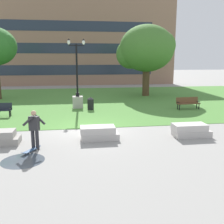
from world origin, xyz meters
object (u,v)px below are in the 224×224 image
object	(u,v)px
skateboard	(31,150)
park_bench_near_right	(188,102)
trash_bin	(91,103)
concrete_block_left	(99,133)
person_skateboarder	(34,128)
lamp_post_right	(78,94)
concrete_block_right	(191,130)

from	to	relation	value
skateboard	park_bench_near_right	distance (m)	13.12
park_bench_near_right	trash_bin	xyz separation A→B (m)	(-7.38, 0.87, -0.04)
concrete_block_left	person_skateboarder	bearing A→B (deg)	-159.69
skateboard	lamp_post_right	size ratio (longest dim) A/B	0.19
concrete_block_right	lamp_post_right	distance (m)	10.14
person_skateboarder	park_bench_near_right	distance (m)	12.84
skateboard	lamp_post_right	world-z (taller)	lamp_post_right
concrete_block_left	person_skateboarder	size ratio (longest dim) A/B	1.07
lamp_post_right	trash_bin	distance (m)	1.43
concrete_block_right	lamp_post_right	xyz separation A→B (m)	(-5.44, 8.52, 0.77)
concrete_block_right	park_bench_near_right	bearing A→B (deg)	66.81
concrete_block_right	skateboard	distance (m)	7.66
concrete_block_right	park_bench_near_right	xyz separation A→B (m)	(2.89, 6.75, 0.23)
concrete_block_right	skateboard	xyz separation A→B (m)	(-7.57, -1.15, -0.22)
person_skateboarder	skateboard	size ratio (longest dim) A/B	1.75
concrete_block_right	trash_bin	world-z (taller)	trash_bin
skateboard	park_bench_near_right	bearing A→B (deg)	37.07
trash_bin	concrete_block_left	bearing A→B (deg)	-90.79
person_skateboarder	lamp_post_right	xyz separation A→B (m)	(1.99, 9.39, 0.11)
person_skateboarder	lamp_post_right	world-z (taller)	lamp_post_right
skateboard	trash_bin	size ratio (longest dim) A/B	1.02
concrete_block_right	park_bench_near_right	distance (m)	7.35
concrete_block_right	park_bench_near_right	size ratio (longest dim) A/B	1.01
park_bench_near_right	trash_bin	bearing A→B (deg)	173.27
concrete_block_left	park_bench_near_right	distance (m)	9.96
concrete_block_right	trash_bin	distance (m)	8.85
person_skateboarder	park_bench_near_right	xyz separation A→B (m)	(10.32, 7.62, -0.43)
park_bench_near_right	trash_bin	distance (m)	7.44
concrete_block_left	person_skateboarder	distance (m)	3.10
concrete_block_right	trash_bin	size ratio (longest dim) A/B	1.93
concrete_block_left	lamp_post_right	distance (m)	8.41
concrete_block_left	concrete_block_right	xyz separation A→B (m)	(4.59, -0.18, 0.00)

